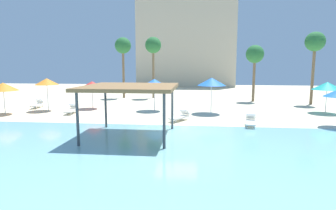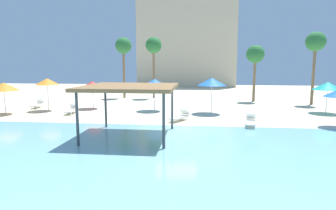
{
  "view_description": "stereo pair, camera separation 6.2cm",
  "coord_description": "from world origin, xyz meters",
  "views": [
    {
      "loc": [
        1.24,
        -16.45,
        3.94
      ],
      "look_at": [
        -0.72,
        2.0,
        1.3
      ],
      "focal_mm": 30.23,
      "sensor_mm": 36.0,
      "label": 1
    },
    {
      "loc": [
        1.3,
        -16.44,
        3.94
      ],
      "look_at": [
        -0.72,
        2.0,
        1.3
      ],
      "focal_mm": 30.23,
      "sensor_mm": 36.0,
      "label": 2
    }
  ],
  "objects": [
    {
      "name": "lounge_chair_3",
      "position": [
        -13.53,
        8.06,
        0.33
      ],
      "size": [
        0.92,
        1.97,
        0.74
      ],
      "rotation": [
        0.0,
        0.0,
        -1.4
      ],
      "color": "white",
      "rests_on": "ground"
    },
    {
      "name": "palm_tree_1",
      "position": [
        -7.63,
        16.75,
        6.0
      ],
      "size": [
        1.9,
        1.9,
        7.15
      ],
      "color": "brown",
      "rests_on": "ground"
    },
    {
      "name": "lounge_chair_2",
      "position": [
        0.02,
        3.27,
        0.33
      ],
      "size": [
        1.49,
        1.93,
        0.74
      ],
      "rotation": [
        0.0,
        0.0,
        -2.11
      ],
      "color": "white",
      "rests_on": "ground"
    },
    {
      "name": "lagoon_water",
      "position": [
        0.0,
        -5.25,
        0.02
      ],
      "size": [
        44.0,
        13.5,
        0.04
      ],
      "primitive_type": "cube",
      "color": "#7AB7C1",
      "rests_on": "ground"
    },
    {
      "name": "beach_umbrella_blue_1",
      "position": [
        2.34,
        6.73,
        2.59
      ],
      "size": [
        2.31,
        2.31,
        2.91
      ],
      "color": "silver",
      "rests_on": "ground"
    },
    {
      "name": "beach_umbrella_blue_4",
      "position": [
        -2.49,
        7.58,
        2.45
      ],
      "size": [
        2.09,
        2.09,
        2.74
      ],
      "color": "silver",
      "rests_on": "ground"
    },
    {
      "name": "lounge_chair_1",
      "position": [
        4.67,
        1.95,
        0.33
      ],
      "size": [
        0.93,
        1.97,
        0.74
      ],
      "rotation": [
        0.0,
        0.0,
        -1.75
      ],
      "color": "white",
      "rests_on": "ground"
    },
    {
      "name": "hotel_block_0",
      "position": [
        -1.04,
        37.55,
        8.52
      ],
      "size": [
        17.53,
        8.25,
        17.05
      ],
      "primitive_type": "cube",
      "color": "beige",
      "rests_on": "ground"
    },
    {
      "name": "beach_umbrella_orange_2",
      "position": [
        -14.19,
        4.5,
        2.22
      ],
      "size": [
        2.33,
        2.33,
        2.54
      ],
      "color": "silver",
      "rests_on": "ground"
    },
    {
      "name": "beach_umbrella_orange_3",
      "position": [
        -11.68,
        6.61,
        2.51
      ],
      "size": [
        1.99,
        1.99,
        2.79
      ],
      "color": "silver",
      "rests_on": "ground"
    },
    {
      "name": "beach_umbrella_teal_5",
      "position": [
        11.76,
        7.84,
        2.24
      ],
      "size": [
        2.35,
        2.35,
        2.57
      ],
      "color": "silver",
      "rests_on": "ground"
    },
    {
      "name": "palm_tree_2",
      "position": [
        12.56,
        13.06,
        5.99
      ],
      "size": [
        1.9,
        1.9,
        7.14
      ],
      "color": "brown",
      "rests_on": "ground"
    },
    {
      "name": "shade_pavilion",
      "position": [
        -2.39,
        -1.58,
        2.69
      ],
      "size": [
        4.88,
        4.88,
        2.85
      ],
      "color": "#42474C",
      "rests_on": "ground"
    },
    {
      "name": "beach_umbrella_red_6",
      "position": [
        -8.26,
        8.17,
        2.2
      ],
      "size": [
        1.98,
        1.98,
        2.47
      ],
      "color": "silver",
      "rests_on": "ground"
    },
    {
      "name": "lounge_chair_0",
      "position": [
        -9.03,
        5.42,
        0.33
      ],
      "size": [
        0.84,
        1.96,
        0.74
      ],
      "rotation": [
        0.0,
        0.0,
        -1.44
      ],
      "color": "white",
      "rests_on": "ground"
    },
    {
      "name": "palm_tree_3",
      "position": [
        -4.05,
        16.96,
        6.03
      ],
      "size": [
        1.9,
        1.9,
        7.19
      ],
      "color": "brown",
      "rests_on": "ground"
    },
    {
      "name": "ground_plane",
      "position": [
        0.0,
        0.0,
        0.0
      ],
      "size": [
        80.0,
        80.0,
        0.0
      ],
      "primitive_type": "plane",
      "color": "beige"
    },
    {
      "name": "palm_tree_0",
      "position": [
        7.21,
        14.82,
        4.94
      ],
      "size": [
        1.9,
        1.9,
        6.03
      ],
      "color": "brown",
      "rests_on": "ground"
    }
  ]
}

